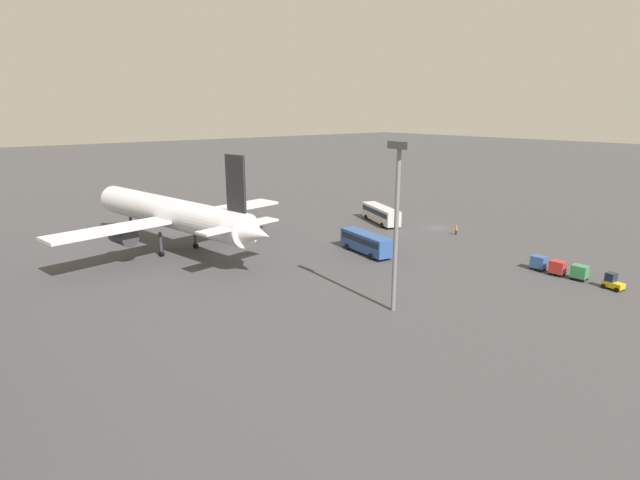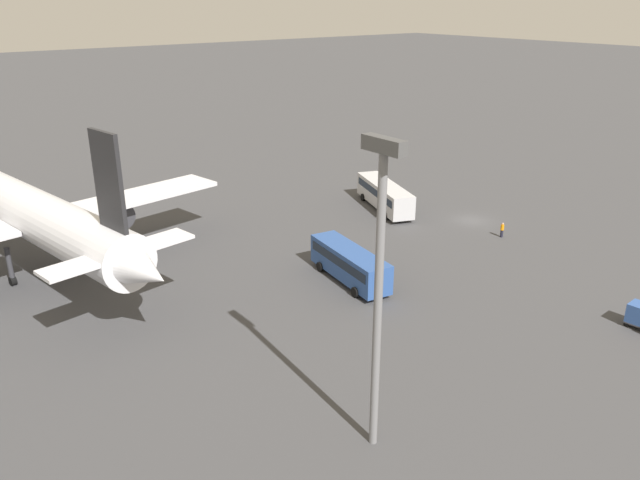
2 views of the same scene
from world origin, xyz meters
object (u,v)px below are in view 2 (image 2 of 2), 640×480
at_px(airplane, 30,213).
at_px(worker_person, 502,230).
at_px(shuttle_bus_far, 350,262).
at_px(shuttle_bus_near, 385,194).

bearing_deg(airplane, worker_person, -125.68).
bearing_deg(shuttle_bus_far, shuttle_bus_near, -43.14).
bearing_deg(shuttle_bus_near, shuttle_bus_far, 149.22).
xyz_separation_m(shuttle_bus_near, worker_person, (-15.72, -3.63, -1.13)).
relative_size(airplane, worker_person, 26.67).
xyz_separation_m(airplane, shuttle_bus_far, (-20.71, -23.17, -4.25)).
xyz_separation_m(shuttle_bus_far, worker_person, (-1.70, -21.43, -1.08)).
bearing_deg(worker_person, airplane, 63.32).
bearing_deg(shuttle_bus_far, airplane, 56.83).
height_order(shuttle_bus_near, worker_person, shuttle_bus_near).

